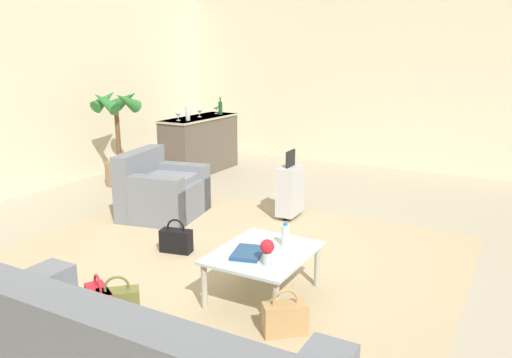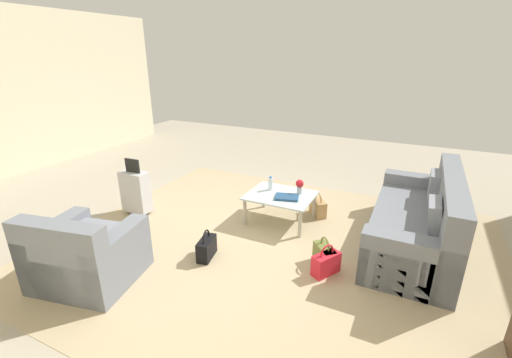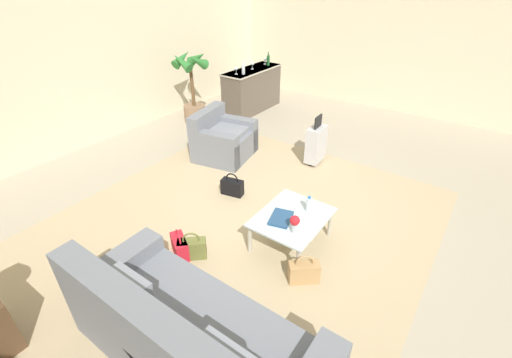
% 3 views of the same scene
% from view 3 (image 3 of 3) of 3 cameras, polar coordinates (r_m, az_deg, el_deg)
% --- Properties ---
extents(ground_plane, '(12.00, 12.00, 0.00)m').
position_cam_3_polar(ground_plane, '(4.72, 2.96, -5.56)').
color(ground_plane, '#A89E89').
extents(wall_back, '(10.24, 0.12, 3.10)m').
position_cam_3_polar(wall_back, '(6.96, -27.57, 17.48)').
color(wall_back, beige).
rests_on(wall_back, ground).
extents(wall_right, '(0.12, 8.00, 3.10)m').
position_cam_3_polar(wall_right, '(8.60, 23.16, 20.56)').
color(wall_right, beige).
rests_on(wall_right, ground).
extents(area_rug, '(5.20, 4.40, 0.01)m').
position_cam_3_polar(area_rug, '(4.42, -3.50, -8.44)').
color(area_rug, tan).
rests_on(area_rug, ground).
extents(couch, '(0.91, 2.20, 0.95)m').
position_cam_3_polar(couch, '(3.05, -11.29, -25.40)').
color(couch, slate).
rests_on(couch, ground).
extents(armchair, '(1.10, 1.03, 0.82)m').
position_cam_3_polar(armchair, '(6.04, -5.76, 6.39)').
color(armchair, slate).
rests_on(armchair, ground).
extents(coffee_table, '(0.90, 0.74, 0.41)m').
position_cam_3_polar(coffee_table, '(4.03, 6.02, -6.78)').
color(coffee_table, silver).
rests_on(coffee_table, ground).
extents(water_bottle, '(0.06, 0.06, 0.20)m').
position_cam_3_polar(water_bottle, '(4.05, 8.78, -4.20)').
color(water_bottle, silver).
rests_on(water_bottle, coffee_table).
extents(coffee_table_book, '(0.36, 0.30, 0.03)m').
position_cam_3_polar(coffee_table_book, '(3.94, 4.18, -6.51)').
color(coffee_table_book, navy).
rests_on(coffee_table_book, coffee_table).
extents(flower_vase, '(0.11, 0.11, 0.21)m').
position_cam_3_polar(flower_vase, '(3.71, 6.47, -7.20)').
color(flower_vase, '#B2B7BC').
rests_on(flower_vase, coffee_table).
extents(bar_console, '(1.61, 0.58, 0.95)m').
position_cam_3_polar(bar_console, '(8.14, -0.64, 14.70)').
color(bar_console, brown).
rests_on(bar_console, ground).
extents(wine_glass_leftmost, '(0.08, 0.08, 0.15)m').
position_cam_3_polar(wine_glass_leftmost, '(7.58, -3.34, 17.84)').
color(wine_glass_leftmost, silver).
rests_on(wine_glass_leftmost, bar_console).
extents(wine_glass_left_of_centre, '(0.08, 0.08, 0.15)m').
position_cam_3_polar(wine_glass_left_of_centre, '(7.99, -0.62, 18.60)').
color(wine_glass_left_of_centre, silver).
rests_on(wine_glass_left_of_centre, bar_console).
extents(wine_glass_right_of_centre, '(0.08, 0.08, 0.15)m').
position_cam_3_polar(wine_glass_right_of_centre, '(8.45, 1.53, 19.29)').
color(wine_glass_right_of_centre, silver).
rests_on(wine_glass_right_of_centre, bar_console).
extents(wine_bottle_clear, '(0.07, 0.07, 0.30)m').
position_cam_3_polar(wine_bottle_clear, '(7.57, -2.13, 17.91)').
color(wine_bottle_clear, silver).
rests_on(wine_bottle_clear, bar_console).
extents(wine_bottle_green, '(0.07, 0.07, 0.30)m').
position_cam_3_polar(wine_bottle_green, '(8.32, 2.05, 19.17)').
color(wine_bottle_green, '#194C23').
rests_on(wine_bottle_green, bar_console).
extents(suitcase_silver, '(0.41, 0.24, 0.85)m').
position_cam_3_polar(suitcase_silver, '(5.83, 9.96, 5.81)').
color(suitcase_silver, '#B7B7BC').
rests_on(suitcase_silver, ground).
extents(handbag_olive, '(0.32, 0.33, 0.36)m').
position_cam_3_polar(handbag_olive, '(4.04, -10.61, -11.29)').
color(handbag_olive, olive).
rests_on(handbag_olive, ground).
extents(handbag_tan, '(0.31, 0.33, 0.36)m').
position_cam_3_polar(handbag_tan, '(3.76, 7.98, -15.04)').
color(handbag_tan, tan).
rests_on(handbag_tan, ground).
extents(handbag_red, '(0.28, 0.35, 0.36)m').
position_cam_3_polar(handbag_red, '(4.10, -12.60, -10.89)').
color(handbag_red, red).
rests_on(handbag_red, ground).
extents(handbag_black, '(0.20, 0.34, 0.36)m').
position_cam_3_polar(handbag_black, '(5.01, -3.98, -1.31)').
color(handbag_black, black).
rests_on(handbag_black, ground).
extents(potted_palm, '(0.64, 0.64, 1.50)m').
position_cam_3_polar(potted_palm, '(7.51, -10.54, 14.66)').
color(potted_palm, '#84664C').
rests_on(potted_palm, ground).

